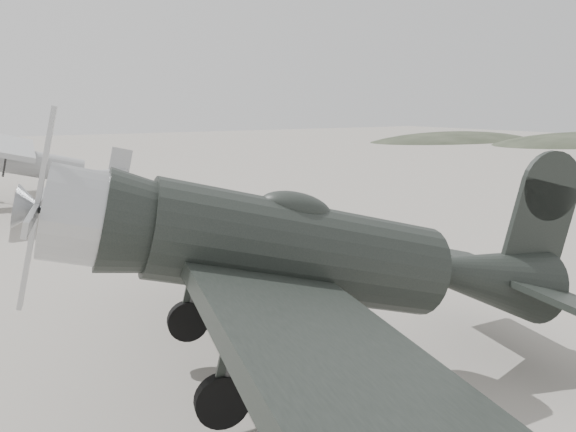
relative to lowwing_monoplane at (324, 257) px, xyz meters
name	(u,v)px	position (x,y,z in m)	size (l,w,h in m)	color
ground	(290,281)	(2.50, 5.15, -2.25)	(160.00, 160.00, 0.00)	gray
hill_northeast	(455,140)	(52.50, 45.15, -2.25)	(32.00, 16.00, 5.20)	#2D3426
lowwing_monoplane	(324,257)	(0.00, 0.00, 0.00)	(9.58, 13.26, 4.26)	black
highwing_monoplane	(25,157)	(-1.95, 22.02, -0.01)	(9.01, 12.67, 3.58)	#929497
equipment_block	(304,292)	(1.67, 3.15, -1.83)	(1.68, 1.05, 0.84)	slate
sign_board	(207,300)	(-0.75, 3.15, -1.57)	(0.16, 0.79, 1.15)	#333333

